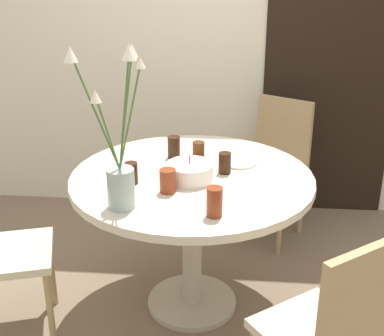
{
  "coord_description": "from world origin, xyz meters",
  "views": [
    {
      "loc": [
        0.21,
        -2.43,
        1.85
      ],
      "look_at": [
        0.0,
        0.0,
        0.82
      ],
      "focal_mm": 50.0,
      "sensor_mm": 36.0,
      "label": 1
    }
  ],
  "objects_px": {
    "chair_far_back": "(333,328)",
    "drink_glass_2": "(225,163)",
    "side_plate": "(238,162)",
    "drink_glass_1": "(131,173)",
    "drink_glass_4": "(174,147)",
    "drink_glass_5": "(214,202)",
    "chair_right_flank": "(276,161)",
    "birthday_cake": "(190,172)",
    "drink_glass_3": "(199,154)",
    "flower_vase": "(119,162)",
    "drink_glass_0": "(168,181)"
  },
  "relations": [
    {
      "from": "drink_glass_5",
      "to": "chair_far_back",
      "type": "bearing_deg",
      "value": -38.6
    },
    {
      "from": "birthday_cake",
      "to": "drink_glass_1",
      "type": "xyz_separation_m",
      "value": [
        -0.27,
        -0.06,
        0.01
      ]
    },
    {
      "from": "chair_far_back",
      "to": "flower_vase",
      "type": "bearing_deg",
      "value": -62.13
    },
    {
      "from": "flower_vase",
      "to": "drink_glass_5",
      "type": "bearing_deg",
      "value": -5.22
    },
    {
      "from": "flower_vase",
      "to": "chair_right_flank",
      "type": "bearing_deg",
      "value": 58.86
    },
    {
      "from": "chair_right_flank",
      "to": "drink_glass_4",
      "type": "relative_size",
      "value": 7.73
    },
    {
      "from": "chair_right_flank",
      "to": "chair_far_back",
      "type": "xyz_separation_m",
      "value": [
        0.12,
        -1.66,
        0.0
      ]
    },
    {
      "from": "chair_far_back",
      "to": "drink_glass_5",
      "type": "relative_size",
      "value": 7.02
    },
    {
      "from": "chair_far_back",
      "to": "drink_glass_3",
      "type": "distance_m",
      "value": 1.12
    },
    {
      "from": "birthday_cake",
      "to": "drink_glass_3",
      "type": "xyz_separation_m",
      "value": [
        0.03,
        0.17,
        0.02
      ]
    },
    {
      "from": "drink_glass_4",
      "to": "flower_vase",
      "type": "bearing_deg",
      "value": -104.47
    },
    {
      "from": "side_plate",
      "to": "drink_glass_1",
      "type": "bearing_deg",
      "value": -148.8
    },
    {
      "from": "flower_vase",
      "to": "drink_glass_2",
      "type": "relative_size",
      "value": 6.71
    },
    {
      "from": "drink_glass_1",
      "to": "drink_glass_2",
      "type": "height_order",
      "value": "same"
    },
    {
      "from": "flower_vase",
      "to": "drink_glass_1",
      "type": "relative_size",
      "value": 6.75
    },
    {
      "from": "drink_glass_3",
      "to": "drink_glass_5",
      "type": "height_order",
      "value": "drink_glass_3"
    },
    {
      "from": "drink_glass_2",
      "to": "drink_glass_5",
      "type": "distance_m",
      "value": 0.47
    },
    {
      "from": "drink_glass_5",
      "to": "drink_glass_4",
      "type": "bearing_deg",
      "value": 110.93
    },
    {
      "from": "flower_vase",
      "to": "drink_glass_5",
      "type": "xyz_separation_m",
      "value": [
        0.41,
        -0.04,
        -0.15
      ]
    },
    {
      "from": "chair_far_back",
      "to": "side_plate",
      "type": "relative_size",
      "value": 4.58
    },
    {
      "from": "drink_glass_0",
      "to": "birthday_cake",
      "type": "bearing_deg",
      "value": 58.13
    },
    {
      "from": "chair_far_back",
      "to": "drink_glass_1",
      "type": "xyz_separation_m",
      "value": [
        -0.88,
        0.67,
        0.31
      ]
    },
    {
      "from": "chair_right_flank",
      "to": "drink_glass_5",
      "type": "relative_size",
      "value": 7.02
    },
    {
      "from": "chair_far_back",
      "to": "drink_glass_2",
      "type": "bearing_deg",
      "value": -99.53
    },
    {
      "from": "chair_right_flank",
      "to": "birthday_cake",
      "type": "height_order",
      "value": "chair_right_flank"
    },
    {
      "from": "birthday_cake",
      "to": "drink_glass_5",
      "type": "height_order",
      "value": "same"
    },
    {
      "from": "side_plate",
      "to": "drink_glass_4",
      "type": "height_order",
      "value": "drink_glass_4"
    },
    {
      "from": "chair_far_back",
      "to": "drink_glass_2",
      "type": "distance_m",
      "value": 0.99
    },
    {
      "from": "drink_glass_1",
      "to": "drink_glass_3",
      "type": "distance_m",
      "value": 0.39
    },
    {
      "from": "drink_glass_4",
      "to": "drink_glass_1",
      "type": "bearing_deg",
      "value": -114.86
    },
    {
      "from": "chair_right_flank",
      "to": "drink_glass_2",
      "type": "xyz_separation_m",
      "value": [
        -0.32,
        -0.82,
        0.31
      ]
    },
    {
      "from": "drink_glass_4",
      "to": "drink_glass_5",
      "type": "height_order",
      "value": "drink_glass_5"
    },
    {
      "from": "birthday_cake",
      "to": "flower_vase",
      "type": "relative_size",
      "value": 0.32
    },
    {
      "from": "drink_glass_1",
      "to": "drink_glass_4",
      "type": "xyz_separation_m",
      "value": [
        0.16,
        0.35,
        0.01
      ]
    },
    {
      "from": "chair_far_back",
      "to": "flower_vase",
      "type": "xyz_separation_m",
      "value": [
        -0.87,
        0.41,
        0.47
      ]
    },
    {
      "from": "chair_right_flank",
      "to": "side_plate",
      "type": "bearing_deg",
      "value": -81.25
    },
    {
      "from": "drink_glass_1",
      "to": "drink_glass_2",
      "type": "bearing_deg",
      "value": 20.63
    },
    {
      "from": "drink_glass_0",
      "to": "drink_glass_1",
      "type": "xyz_separation_m",
      "value": [
        -0.19,
        0.08,
        -0.0
      ]
    },
    {
      "from": "drink_glass_1",
      "to": "drink_glass_4",
      "type": "bearing_deg",
      "value": 65.14
    },
    {
      "from": "drink_glass_3",
      "to": "drink_glass_5",
      "type": "relative_size",
      "value": 1.03
    },
    {
      "from": "chair_right_flank",
      "to": "chair_far_back",
      "type": "height_order",
      "value": "same"
    },
    {
      "from": "drink_glass_1",
      "to": "drink_glass_5",
      "type": "distance_m",
      "value": 0.51
    },
    {
      "from": "flower_vase",
      "to": "drink_glass_1",
      "type": "height_order",
      "value": "flower_vase"
    },
    {
      "from": "drink_glass_4",
      "to": "drink_glass_3",
      "type": "bearing_deg",
      "value": -39.37
    },
    {
      "from": "chair_right_flank",
      "to": "drink_glass_2",
      "type": "height_order",
      "value": "chair_right_flank"
    },
    {
      "from": "drink_glass_0",
      "to": "drink_glass_1",
      "type": "height_order",
      "value": "drink_glass_0"
    },
    {
      "from": "birthday_cake",
      "to": "flower_vase",
      "type": "xyz_separation_m",
      "value": [
        -0.27,
        -0.32,
        0.17
      ]
    },
    {
      "from": "drink_glass_1",
      "to": "drink_glass_2",
      "type": "xyz_separation_m",
      "value": [
        0.44,
        0.17,
        0.0
      ]
    },
    {
      "from": "side_plate",
      "to": "drink_glass_0",
      "type": "xyz_separation_m",
      "value": [
        -0.33,
        -0.39,
        0.05
      ]
    },
    {
      "from": "side_plate",
      "to": "drink_glass_1",
      "type": "relative_size",
      "value": 1.88
    }
  ]
}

